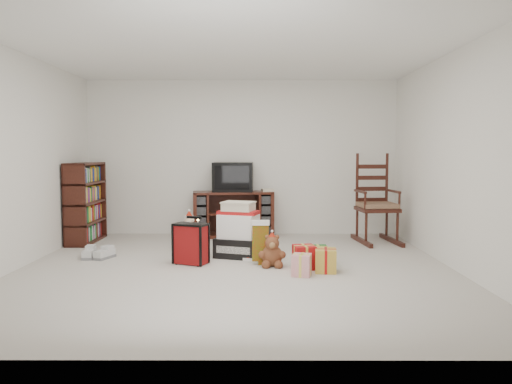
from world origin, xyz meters
TOP-DOWN VIEW (x-y plane):
  - room at (0.00, 0.00)m, footprint 5.01×5.01m
  - tv_stand at (-0.13, 2.24)m, footprint 1.31×0.61m
  - bookshelf at (-2.31, 1.76)m, footprint 0.32×0.97m
  - rocking_chair at (2.02, 1.78)m, footprint 0.65×0.96m
  - gift_pile at (0.01, 0.68)m, footprint 0.65×0.55m
  - red_suitcase at (-0.55, 0.27)m, footprint 0.42×0.33m
  - stocking at (0.29, 0.27)m, footprint 0.25×0.12m
  - teddy_bear at (0.42, 0.15)m, footprint 0.25×0.22m
  - santa_figurine at (0.17, 0.54)m, footprint 0.27×0.26m
  - mrs_claus_figurine at (-0.68, 1.11)m, footprint 0.27×0.25m
  - sneaker_pair at (-1.78, 0.59)m, footprint 0.39×0.33m
  - gift_cluster at (0.89, -0.02)m, footprint 0.52×0.80m
  - crt_television at (-0.13, 2.25)m, footprint 0.64×0.47m

SIDE VIEW (x-z plane):
  - sneaker_pair at x=-1.78m, z-range 0.00..0.11m
  - gift_cluster at x=0.89m, z-range 0.00..0.24m
  - teddy_bear at x=0.42m, z-range -0.02..0.35m
  - mrs_claus_figurine at x=-0.68m, z-range -0.06..0.49m
  - santa_figurine at x=0.17m, z-range -0.06..0.49m
  - red_suitcase at x=-0.55m, z-range -0.04..0.54m
  - stocking at x=0.29m, z-range 0.00..0.54m
  - gift_pile at x=0.01m, z-range -0.04..0.65m
  - tv_stand at x=-0.13m, z-range 0.00..0.72m
  - rocking_chair at x=2.02m, z-range -0.22..1.16m
  - bookshelf at x=-2.31m, z-range -0.02..1.16m
  - crt_television at x=-0.13m, z-range 0.72..1.18m
  - room at x=0.00m, z-range -0.01..2.51m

